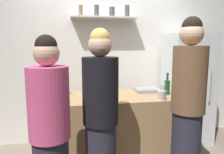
{
  "coord_description": "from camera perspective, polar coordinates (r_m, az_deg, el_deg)",
  "views": [
    {
      "loc": [
        -0.5,
        -2.16,
        1.53
      ],
      "look_at": [
        0.0,
        0.48,
        1.13
      ],
      "focal_mm": 33.93,
      "sensor_mm": 36.0,
      "label": 1
    }
  ],
  "objects": [
    {
      "name": "back_wall_assembly",
      "position": [
        3.45,
        -2.45,
        4.71
      ],
      "size": [
        4.8,
        0.32,
        2.6
      ],
      "color": "white",
      "rests_on": "ground"
    },
    {
      "name": "refrigerator",
      "position": [
        3.56,
        19.62,
        -2.98
      ],
      "size": [
        0.67,
        0.6,
        1.71
      ],
      "color": "silver",
      "rests_on": "ground"
    },
    {
      "name": "counter",
      "position": [
        2.89,
        -0.0,
        -13.66
      ],
      "size": [
        1.67,
        0.75,
        0.88
      ],
      "primitive_type": "cube",
      "color": "#9E7A51",
      "rests_on": "ground"
    },
    {
      "name": "baking_pan",
      "position": [
        3.03,
        9.46,
        -3.52
      ],
      "size": [
        0.34,
        0.24,
        0.05
      ],
      "primitive_type": "cube",
      "color": "gray",
      "rests_on": "counter"
    },
    {
      "name": "utensil_holder",
      "position": [
        2.63,
        13.22,
        -4.75
      ],
      "size": [
        0.11,
        0.11,
        0.2
      ],
      "color": "#B2B2B7",
      "rests_on": "counter"
    },
    {
      "name": "wine_bottle_green_glass",
      "position": [
        2.92,
        14.61,
        -2.49
      ],
      "size": [
        0.07,
        0.07,
        0.29
      ],
      "color": "#19471E",
      "rests_on": "counter"
    },
    {
      "name": "wine_bottle_amber_glass",
      "position": [
        2.85,
        -13.25,
        -2.35
      ],
      "size": [
        0.07,
        0.07,
        0.32
      ],
      "color": "#472814",
      "rests_on": "counter"
    },
    {
      "name": "wine_bottle_pale_glass",
      "position": [
        2.69,
        -0.76,
        -2.68
      ],
      "size": [
        0.07,
        0.07,
        0.32
      ],
      "color": "#B2BFB2",
      "rests_on": "counter"
    },
    {
      "name": "water_bottle_plastic",
      "position": [
        2.98,
        -5.4,
        -2.18
      ],
      "size": [
        0.09,
        0.09,
        0.23
      ],
      "color": "silver",
      "rests_on": "counter"
    },
    {
      "name": "person_blonde",
      "position": [
        2.06,
        -3.08,
        -11.14
      ],
      "size": [
        0.34,
        0.34,
        1.69
      ],
      "rotation": [
        0.0,
        0.0,
        3.34
      ],
      "color": "#262633",
      "rests_on": "ground"
    },
    {
      "name": "person_brown_jacket",
      "position": [
        2.33,
        19.72,
        -7.47
      ],
      "size": [
        0.34,
        0.34,
        1.81
      ],
      "rotation": [
        0.0,
        0.0,
        6.2
      ],
      "color": "#262633",
      "rests_on": "ground"
    },
    {
      "name": "person_pink_top",
      "position": [
        1.91,
        -16.35,
        -14.51
      ],
      "size": [
        0.34,
        0.34,
        1.62
      ],
      "rotation": [
        0.0,
        0.0,
        5.91
      ],
      "color": "#262633",
      "rests_on": "ground"
    }
  ]
}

